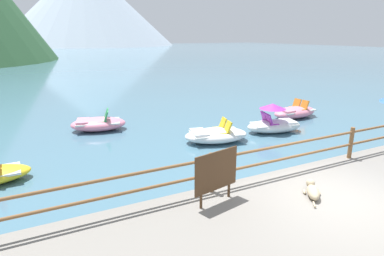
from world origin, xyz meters
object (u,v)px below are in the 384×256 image
(dog_resting, at_px, (313,191))
(pedal_boat_4, at_px, (274,123))
(sign_board, at_px, (216,172))
(pedal_boat_0, at_px, (216,135))
(pedal_boat_1, at_px, (295,112))
(pedal_boat_5, at_px, (98,124))

(dog_resting, height_order, pedal_boat_4, pedal_boat_4)
(sign_board, xyz_separation_m, dog_resting, (2.14, -0.74, -0.61))
(dog_resting, relative_size, pedal_boat_0, 0.33)
(sign_board, distance_m, pedal_boat_1, 10.26)
(pedal_boat_0, distance_m, pedal_boat_1, 5.60)
(pedal_boat_1, xyz_separation_m, pedal_boat_5, (-9.10, 2.12, 0.01))
(dog_resting, relative_size, pedal_boat_5, 0.35)
(sign_board, distance_m, dog_resting, 2.34)
(pedal_boat_1, bearing_deg, sign_board, -143.19)
(pedal_boat_4, relative_size, pedal_boat_5, 1.01)
(pedal_boat_4, bearing_deg, pedal_boat_1, 29.85)
(pedal_boat_1, xyz_separation_m, pedal_boat_4, (-2.58, -1.48, 0.11))
(sign_board, distance_m, pedal_boat_5, 8.34)
(dog_resting, distance_m, pedal_boat_5, 9.49)
(pedal_boat_0, bearing_deg, pedal_boat_1, 15.33)
(pedal_boat_1, relative_size, pedal_boat_4, 1.03)
(pedal_boat_0, relative_size, pedal_boat_5, 1.06)
(dog_resting, bearing_deg, pedal_boat_5, 108.76)
(pedal_boat_1, bearing_deg, dog_resting, -131.41)
(pedal_boat_0, xyz_separation_m, pedal_boat_4, (2.82, 0.00, 0.12))
(dog_resting, height_order, pedal_boat_1, pedal_boat_1)
(dog_resting, xyz_separation_m, pedal_boat_5, (-3.05, 8.98, -0.23))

